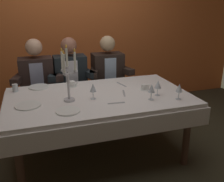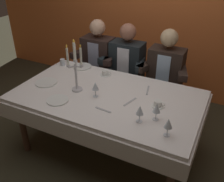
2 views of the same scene
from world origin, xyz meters
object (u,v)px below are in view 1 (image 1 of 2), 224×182
dining_table (99,105)px  seated_diner_1 (70,75)px  dinner_plate_0 (39,87)px  candelabra (68,77)px  coffee_cup_0 (72,84)px  water_tumbler_0 (15,88)px  seated_diner_0 (37,78)px  wine_glass_0 (179,88)px  coffee_cup_1 (145,87)px  wine_glass_1 (93,88)px  wine_glass_2 (152,89)px  dinner_plate_1 (68,111)px  dinner_plate_2 (28,105)px  wine_glass_3 (158,85)px  seated_diner_2 (107,72)px

dining_table → seated_diner_1: 0.91m
dining_table → dinner_plate_0: bearing=142.4°
candelabra → coffee_cup_0: size_ratio=4.23×
water_tumbler_0 → seated_diner_0: 0.55m
wine_glass_0 → seated_diner_1: bearing=125.7°
coffee_cup_0 → coffee_cup_1: bearing=-25.8°
dinner_plate_0 → seated_diner_1: size_ratio=0.19×
dining_table → wine_glass_1: wine_glass_1 is taller
wine_glass_2 → water_tumbler_0: size_ratio=1.98×
dinner_plate_1 → dinner_plate_2: (-0.34, 0.25, 0.00)m
wine_glass_3 → water_tumbler_0: bearing=157.6°
coffee_cup_1 → dinner_plate_1: bearing=-159.0°
dinner_plate_0 → seated_diner_1: seated_diner_1 is taller
wine_glass_2 → wine_glass_0: bearing=-15.3°
dinner_plate_0 → seated_diner_0: 0.43m
candelabra → water_tumbler_0: bearing=138.4°
water_tumbler_0 → dinner_plate_0: bearing=13.5°
seated_diner_0 → dinner_plate_2: bearing=-97.0°
dinner_plate_0 → wine_glass_3: (1.18, -0.65, 0.11)m
candelabra → coffee_cup_0: (0.10, 0.45, -0.22)m
seated_diner_2 → wine_glass_3: bearing=-78.4°
dinner_plate_2 → water_tumbler_0: 0.50m
dinner_plate_2 → seated_diner_0: size_ratio=0.19×
dinner_plate_0 → wine_glass_2: 1.30m
water_tumbler_0 → seated_diner_0: (0.24, 0.49, -0.05)m
seated_diner_2 → wine_glass_1: bearing=-114.6°
wine_glass_1 → seated_diner_1: size_ratio=0.13×
dining_table → coffee_cup_0: bearing=120.0°
seated_diner_0 → coffee_cup_1: bearing=-37.4°
wine_glass_3 → seated_diner_0: 1.61m
coffee_cup_0 → wine_glass_2: bearing=-44.3°
dining_table → wine_glass_1: (-0.08, -0.09, 0.24)m
candelabra → wine_glass_1: bearing=-5.5°
dinner_plate_1 → wine_glass_2: bearing=3.0°
seated_diner_1 → wine_glass_0: bearing=-54.3°
wine_glass_0 → seated_diner_1: 1.54m
seated_diner_0 → candelabra: bearing=-73.9°
dining_table → wine_glass_2: wine_glass_2 is taller
candelabra → coffee_cup_1: size_ratio=4.23×
wine_glass_3 → coffee_cup_0: wine_glass_3 is taller
wine_glass_0 → coffee_cup_0: 1.22m
wine_glass_3 → coffee_cup_1: 0.24m
dinner_plate_0 → seated_diner_2: size_ratio=0.19×
coffee_cup_0 → seated_diner_2: bearing=40.6°
wine_glass_2 → seated_diner_2: size_ratio=0.13×
dining_table → wine_glass_2: (0.47, -0.29, 0.23)m
dining_table → dinner_plate_1: dinner_plate_1 is taller
wine_glass_0 → coffee_cup_0: (-0.96, 0.75, -0.09)m
candelabra → dinner_plate_0: candelabra is taller
wine_glass_0 → water_tumbler_0: bearing=154.4°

